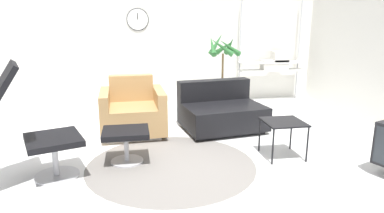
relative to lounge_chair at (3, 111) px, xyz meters
The scene contains 10 objects.
ground_plane 1.77m from the lounge_chair, ahead, with size 12.00×12.00×0.00m, color white.
wall_back 3.73m from the lounge_chair, 64.28° to the left, with size 12.00×0.09×2.80m.
round_rug 1.73m from the lounge_chair, ahead, with size 1.85×1.85×0.01m.
lounge_chair is the anchor object (origin of this frame).
ottoman 1.23m from the lounge_chair, 19.67° to the left, with size 0.50×0.43×0.38m.
armchair_red 1.86m from the lounge_chair, 50.02° to the left, with size 0.88×0.84×0.78m.
couch_low 2.83m from the lounge_chair, 29.93° to the left, with size 1.22×1.03×0.67m.
side_table 2.88m from the lounge_chair, ahead, with size 0.44×0.44×0.43m.
potted_plant 3.85m from the lounge_chair, 44.11° to the left, with size 0.59×0.59×1.33m.
shelf_unit 4.94m from the lounge_chair, 37.77° to the left, with size 1.27×0.28×2.04m.
Camera 1 is at (-0.41, -3.50, 1.54)m, focal length 32.00 mm.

